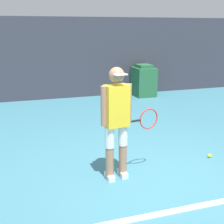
# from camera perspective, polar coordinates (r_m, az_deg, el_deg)

# --- Properties ---
(ground_plane) EXTENTS (24.00, 24.00, 0.00)m
(ground_plane) POSITION_cam_1_polar(r_m,az_deg,el_deg) (4.75, 7.14, -12.31)
(ground_plane) COLOR teal
(back_wall) EXTENTS (24.00, 0.10, 2.50)m
(back_wall) POSITION_cam_1_polar(r_m,az_deg,el_deg) (9.99, -7.58, 9.72)
(back_wall) COLOR #383842
(back_wall) RESTS_ON ground_plane
(court_baseline) EXTENTS (21.60, 0.10, 0.01)m
(court_baseline) POSITION_cam_1_polar(r_m,az_deg,el_deg) (4.12, 12.24, -17.11)
(court_baseline) COLOR white
(court_baseline) RESTS_ON ground_plane
(tennis_player) EXTENTS (0.95, 0.31, 1.66)m
(tennis_player) POSITION_cam_1_polar(r_m,az_deg,el_deg) (4.47, 0.96, -1.20)
(tennis_player) COLOR #A37556
(tennis_player) RESTS_ON ground_plane
(tennis_ball) EXTENTS (0.07, 0.07, 0.07)m
(tennis_ball) POSITION_cam_1_polar(r_m,az_deg,el_deg) (5.72, 17.42, -7.64)
(tennis_ball) COLOR #D1E533
(tennis_ball) RESTS_ON ground_plane
(covered_chair) EXTENTS (0.64, 0.78, 1.03)m
(covered_chair) POSITION_cam_1_polar(r_m,az_deg,el_deg) (10.31, 5.79, 5.67)
(covered_chair) COLOR #28663D
(covered_chair) RESTS_ON ground_plane
(water_bottle) EXTENTS (0.08, 0.08, 0.21)m
(water_bottle) POSITION_cam_1_polar(r_m,az_deg,el_deg) (10.33, 2.79, 3.54)
(water_bottle) COLOR #33ADD6
(water_bottle) RESTS_ON ground_plane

